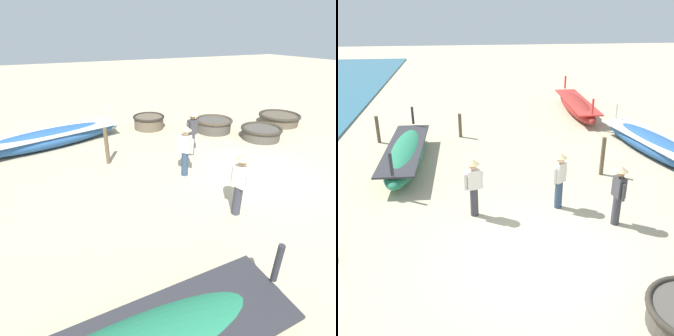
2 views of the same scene
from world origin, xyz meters
TOP-DOWN VIEW (x-y plane):
  - ground_plane at (0.00, 0.00)m, footprint 80.00×80.00m
  - coracle_upturned at (3.61, -4.69)m, footprint 2.02×2.02m
  - coracle_front_right at (4.11, -1.06)m, footprint 1.71×1.71m
  - coracle_front_left at (5.83, 1.52)m, footprint 1.51×1.51m
  - coracle_nearest at (2.40, -2.36)m, footprint 1.74×1.74m
  - long_boat_blue_hull at (5.41, 5.92)m, footprint 2.54×5.85m
  - fisherman_crouching at (0.93, 2.23)m, footprint 0.43×0.38m
  - fisherman_standing_right at (-1.44, 2.03)m, footprint 0.52×0.36m
  - fisherman_hauling at (2.24, 1.22)m, footprint 0.36×0.52m
  - mooring_post_shoreline at (2.86, 4.26)m, footprint 0.14×0.14m

SIDE VIEW (x-z plane):
  - ground_plane at x=0.00m, z-range 0.00..0.00m
  - coracle_upturned at x=3.61m, z-range 0.03..0.54m
  - coracle_nearest at x=2.40m, z-range 0.02..0.54m
  - coracle_front_right at x=4.11m, z-range 0.03..0.63m
  - coracle_front_left at x=5.83m, z-range 0.03..0.64m
  - long_boat_blue_hull at x=5.41m, z-range -0.28..1.02m
  - mooring_post_shoreline at x=2.86m, z-range 0.00..1.32m
  - fisherman_crouching at x=0.93m, z-range 0.12..1.79m
  - fisherman_standing_right at x=-1.44m, z-range 0.12..1.79m
  - fisherman_hauling at x=2.24m, z-range 0.12..1.79m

